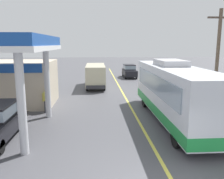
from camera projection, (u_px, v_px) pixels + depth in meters
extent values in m
plane|color=#4C4C51|center=(119.00, 87.00, 26.65)|extent=(120.00, 120.00, 0.00)
cube|color=#D8CC4C|center=(125.00, 96.00, 21.75)|extent=(0.16, 50.00, 0.01)
cube|color=silver|center=(174.00, 91.00, 14.60)|extent=(2.50, 11.00, 2.90)
cube|color=#1E8C3F|center=(174.00, 108.00, 14.81)|extent=(2.54, 11.04, 0.56)
cube|color=#8C9EAD|center=(221.00, 104.00, 9.17)|extent=(2.30, 0.10, 1.40)
cube|color=#8C9EAD|center=(154.00, 84.00, 14.43)|extent=(0.06, 9.35, 1.10)
cube|color=#8C9EAD|center=(195.00, 83.00, 14.60)|extent=(0.06, 9.35, 1.10)
cube|color=white|center=(222.00, 86.00, 9.04)|extent=(1.75, 0.08, 0.32)
cube|color=#B2B2B7|center=(171.00, 63.00, 15.28)|extent=(1.60, 2.80, 0.36)
cylinder|color=black|center=(177.00, 137.00, 10.96)|extent=(0.30, 1.00, 1.00)
cylinder|color=black|center=(223.00, 135.00, 11.11)|extent=(0.30, 1.00, 1.00)
cylinder|color=black|center=(145.00, 100.00, 18.02)|extent=(0.30, 1.00, 1.00)
cylinder|color=black|center=(174.00, 100.00, 18.16)|extent=(0.30, 1.00, 1.00)
cylinder|color=silver|center=(21.00, 102.00, 9.95)|extent=(0.36, 0.36, 4.60)
cylinder|color=silver|center=(47.00, 82.00, 15.24)|extent=(0.36, 0.36, 4.60)
cube|color=beige|center=(8.00, 83.00, 18.54)|extent=(7.00, 4.40, 3.40)
cylinder|color=black|center=(0.00, 147.00, 10.31)|extent=(0.20, 0.64, 0.64)
cylinder|color=black|center=(21.00, 124.00, 13.25)|extent=(0.20, 0.64, 0.64)
cube|color=#BFB799|center=(96.00, 75.00, 26.12)|extent=(2.00, 6.00, 2.10)
cube|color=#8C9EAD|center=(95.00, 71.00, 26.05)|extent=(2.04, 5.10, 0.80)
cube|color=#2D2D33|center=(96.00, 87.00, 23.29)|extent=(1.90, 0.16, 0.36)
cylinder|color=black|center=(87.00, 87.00, 24.29)|extent=(0.22, 0.76, 0.76)
cylinder|color=black|center=(104.00, 87.00, 24.41)|extent=(0.22, 0.76, 0.76)
cylinder|color=black|center=(88.00, 81.00, 28.21)|extent=(0.22, 0.76, 0.76)
cylinder|color=black|center=(103.00, 81.00, 28.33)|extent=(0.22, 0.76, 0.76)
cylinder|color=#33333F|center=(45.00, 107.00, 16.59)|extent=(0.14, 0.14, 0.82)
cylinder|color=#33333F|center=(48.00, 107.00, 16.61)|extent=(0.14, 0.14, 0.82)
cube|color=#D8CC4C|center=(46.00, 97.00, 16.47)|extent=(0.36, 0.22, 0.60)
sphere|color=tan|center=(46.00, 90.00, 16.39)|extent=(0.22, 0.22, 0.22)
cylinder|color=#D8CC4C|center=(43.00, 97.00, 16.46)|extent=(0.09, 0.09, 0.58)
cylinder|color=#D8CC4C|center=(50.00, 97.00, 16.49)|extent=(0.09, 0.09, 0.58)
cylinder|color=#33333F|center=(16.00, 122.00, 13.33)|extent=(0.14, 0.14, 0.82)
cylinder|color=#33333F|center=(19.00, 122.00, 13.34)|extent=(0.14, 0.14, 0.82)
cube|color=silver|center=(16.00, 110.00, 13.21)|extent=(0.36, 0.22, 0.60)
sphere|color=tan|center=(16.00, 102.00, 13.13)|extent=(0.22, 0.22, 0.22)
cylinder|color=silver|center=(12.00, 110.00, 13.20)|extent=(0.09, 0.09, 0.58)
cylinder|color=silver|center=(21.00, 110.00, 13.23)|extent=(0.09, 0.09, 0.58)
cube|color=black|center=(129.00, 72.00, 33.86)|extent=(1.70, 4.20, 0.80)
cube|color=black|center=(129.00, 67.00, 33.92)|extent=(1.50, 2.31, 0.70)
cube|color=#8C9EAD|center=(129.00, 67.00, 33.92)|extent=(1.53, 2.35, 0.49)
cylinder|color=black|center=(125.00, 77.00, 32.42)|extent=(0.20, 0.64, 0.64)
cylinder|color=black|center=(136.00, 77.00, 32.52)|extent=(0.20, 0.64, 0.64)
cylinder|color=black|center=(123.00, 74.00, 35.36)|extent=(0.20, 0.64, 0.64)
cylinder|color=black|center=(133.00, 74.00, 35.46)|extent=(0.20, 0.64, 0.64)
cylinder|color=brown|center=(217.00, 61.00, 16.74)|extent=(0.24, 0.24, 7.04)
cube|color=#4C3D33|center=(221.00, 17.00, 16.19)|extent=(1.80, 0.12, 0.12)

